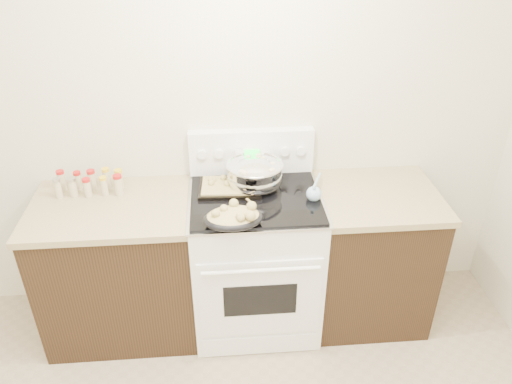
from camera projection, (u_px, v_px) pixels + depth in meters
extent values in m
cube|color=beige|center=(191.00, 109.00, 2.95)|extent=(4.00, 0.05, 2.70)
cube|color=black|center=(122.00, 270.00, 3.09)|extent=(0.90, 0.64, 0.88)
cube|color=brown|center=(111.00, 208.00, 2.85)|extent=(0.93, 0.67, 0.04)
cube|color=black|center=(368.00, 257.00, 3.20)|extent=(0.70, 0.64, 0.88)
cube|color=brown|center=(377.00, 196.00, 2.96)|extent=(0.73, 0.67, 0.04)
cube|color=white|center=(255.00, 262.00, 3.13)|extent=(0.76, 0.66, 0.92)
cube|color=white|center=(260.00, 299.00, 2.84)|extent=(0.70, 0.01, 0.55)
cube|color=black|center=(260.00, 300.00, 2.84)|extent=(0.42, 0.01, 0.22)
cylinder|color=white|center=(261.00, 271.00, 2.68)|extent=(0.65, 0.02, 0.02)
cube|color=white|center=(260.00, 345.00, 3.04)|extent=(0.70, 0.01, 0.14)
cube|color=silver|center=(255.00, 198.00, 2.89)|extent=(0.78, 0.68, 0.01)
cube|color=black|center=(255.00, 197.00, 2.88)|extent=(0.74, 0.64, 0.01)
cube|color=white|center=(251.00, 151.00, 3.06)|extent=(0.76, 0.07, 0.28)
cylinder|color=white|center=(202.00, 155.00, 2.99)|extent=(0.06, 0.02, 0.06)
cylinder|color=white|center=(219.00, 154.00, 3.00)|extent=(0.06, 0.02, 0.06)
cylinder|color=white|center=(285.00, 152.00, 3.02)|extent=(0.06, 0.02, 0.06)
cylinder|color=white|center=(301.00, 151.00, 3.03)|extent=(0.06, 0.02, 0.06)
cube|color=#19E533|center=(252.00, 152.00, 3.01)|extent=(0.09, 0.00, 0.04)
cube|color=silver|center=(239.00, 153.00, 3.01)|extent=(0.05, 0.00, 0.05)
cube|color=silver|center=(265.00, 152.00, 3.02)|extent=(0.05, 0.00, 0.05)
ellipsoid|color=silver|center=(255.00, 176.00, 2.94)|extent=(0.38, 0.38, 0.20)
cylinder|color=silver|center=(255.00, 185.00, 2.97)|extent=(0.18, 0.18, 0.01)
torus|color=silver|center=(255.00, 165.00, 2.90)|extent=(0.34, 0.34, 0.02)
cylinder|color=silver|center=(255.00, 173.00, 2.93)|extent=(0.32, 0.32, 0.11)
cylinder|color=brown|center=(255.00, 166.00, 2.91)|extent=(0.30, 0.30, 0.00)
cube|color=beige|center=(253.00, 167.00, 2.88)|extent=(0.04, 0.04, 0.03)
cube|color=beige|center=(255.00, 164.00, 2.92)|extent=(0.03, 0.03, 0.02)
cube|color=beige|center=(244.00, 168.00, 2.87)|extent=(0.03, 0.03, 0.02)
cube|color=beige|center=(249.00, 157.00, 3.00)|extent=(0.03, 0.03, 0.02)
cube|color=beige|center=(271.00, 171.00, 2.84)|extent=(0.04, 0.04, 0.02)
cube|color=beige|center=(255.00, 161.00, 2.95)|extent=(0.03, 0.03, 0.02)
cube|color=beige|center=(257.00, 167.00, 2.89)|extent=(0.02, 0.02, 0.02)
cube|color=beige|center=(259.00, 156.00, 3.01)|extent=(0.04, 0.04, 0.03)
cube|color=beige|center=(258.00, 161.00, 2.95)|extent=(0.04, 0.04, 0.02)
cube|color=beige|center=(242.00, 173.00, 2.83)|extent=(0.04, 0.04, 0.03)
cube|color=beige|center=(266.00, 162.00, 2.94)|extent=(0.02, 0.02, 0.02)
cube|color=beige|center=(265.00, 166.00, 2.89)|extent=(0.04, 0.04, 0.02)
cube|color=beige|center=(272.00, 164.00, 2.92)|extent=(0.03, 0.03, 0.02)
cube|color=beige|center=(245.00, 174.00, 2.81)|extent=(0.04, 0.04, 0.03)
cube|color=beige|center=(272.00, 171.00, 2.85)|extent=(0.04, 0.04, 0.02)
cube|color=beige|center=(254.00, 164.00, 2.91)|extent=(0.02, 0.02, 0.02)
cube|color=beige|center=(263.00, 158.00, 2.98)|extent=(0.03, 0.03, 0.02)
ellipsoid|color=black|center=(233.00, 218.00, 2.61)|extent=(0.33, 0.24, 0.08)
ellipsoid|color=tan|center=(233.00, 216.00, 2.60)|extent=(0.30, 0.22, 0.06)
sphere|color=tan|center=(250.00, 216.00, 2.54)|extent=(0.06, 0.06, 0.06)
sphere|color=tan|center=(252.00, 206.00, 2.63)|extent=(0.05, 0.05, 0.05)
sphere|color=tan|center=(241.00, 218.00, 2.53)|extent=(0.05, 0.05, 0.05)
sphere|color=tan|center=(240.00, 216.00, 2.54)|extent=(0.05, 0.05, 0.05)
sphere|color=tan|center=(224.00, 209.00, 2.61)|extent=(0.04, 0.04, 0.04)
sphere|color=tan|center=(216.00, 214.00, 2.56)|extent=(0.04, 0.04, 0.04)
sphere|color=tan|center=(234.00, 203.00, 2.65)|extent=(0.05, 0.05, 0.05)
sphere|color=tan|center=(215.00, 213.00, 2.56)|extent=(0.04, 0.04, 0.04)
cube|color=black|center=(230.00, 188.00, 2.94)|extent=(0.38, 0.27, 0.02)
cube|color=tan|center=(230.00, 186.00, 2.93)|extent=(0.34, 0.24, 0.02)
sphere|color=tan|center=(214.00, 180.00, 2.96)|extent=(0.03, 0.03, 0.03)
sphere|color=tan|center=(242.00, 190.00, 2.87)|extent=(0.04, 0.04, 0.04)
sphere|color=tan|center=(224.00, 178.00, 2.98)|extent=(0.04, 0.04, 0.04)
sphere|color=tan|center=(229.00, 182.00, 2.95)|extent=(0.04, 0.04, 0.04)
sphere|color=tan|center=(251.00, 178.00, 2.98)|extent=(0.04, 0.04, 0.04)
sphere|color=tan|center=(211.00, 183.00, 2.93)|extent=(0.04, 0.04, 0.04)
sphere|color=tan|center=(242.00, 179.00, 2.98)|extent=(0.03, 0.03, 0.03)
sphere|color=tan|center=(228.00, 184.00, 2.92)|extent=(0.05, 0.05, 0.05)
sphere|color=tan|center=(210.00, 180.00, 2.97)|extent=(0.03, 0.03, 0.03)
sphere|color=tan|center=(248.00, 177.00, 3.00)|extent=(0.04, 0.04, 0.04)
cylinder|color=tan|center=(242.00, 195.00, 2.87)|extent=(0.14, 0.26, 0.01)
sphere|color=tan|center=(235.00, 204.00, 2.78)|extent=(0.04, 0.04, 0.04)
sphere|color=#8DB4D2|center=(314.00, 194.00, 2.83)|extent=(0.09, 0.09, 0.09)
cylinder|color=#8DB4D2|center=(317.00, 180.00, 2.91)|extent=(0.11, 0.27, 0.08)
cylinder|color=#BFB28C|center=(62.00, 182.00, 2.95)|extent=(0.04, 0.04, 0.11)
cylinder|color=#B21414|center=(60.00, 172.00, 2.92)|extent=(0.05, 0.05, 0.02)
cylinder|color=#BFB28C|center=(78.00, 181.00, 2.97)|extent=(0.04, 0.04, 0.09)
cylinder|color=#B21414|center=(77.00, 173.00, 2.94)|extent=(0.04, 0.04, 0.02)
cylinder|color=#BFB28C|center=(92.00, 181.00, 2.97)|extent=(0.05, 0.05, 0.11)
cylinder|color=#B21414|center=(91.00, 172.00, 2.93)|extent=(0.05, 0.05, 0.02)
cylinder|color=#BFB28C|center=(107.00, 179.00, 2.98)|extent=(0.04, 0.04, 0.11)
cylinder|color=gold|center=(105.00, 170.00, 2.95)|extent=(0.04, 0.04, 0.02)
cylinder|color=#BFB28C|center=(119.00, 180.00, 2.98)|extent=(0.05, 0.05, 0.10)
cylinder|color=gold|center=(118.00, 171.00, 2.95)|extent=(0.05, 0.05, 0.02)
cylinder|color=#BFB28C|center=(58.00, 190.00, 2.88)|extent=(0.04, 0.04, 0.11)
cylinder|color=#B2B2B7|center=(56.00, 180.00, 2.84)|extent=(0.04, 0.04, 0.02)
cylinder|color=#BFB28C|center=(73.00, 189.00, 2.90)|extent=(0.05, 0.05, 0.10)
cylinder|color=#B2B2B7|center=(71.00, 180.00, 2.87)|extent=(0.05, 0.05, 0.02)
cylinder|color=#BFB28C|center=(88.00, 189.00, 2.89)|extent=(0.04, 0.04, 0.10)
cylinder|color=#B21414|center=(86.00, 180.00, 2.86)|extent=(0.04, 0.04, 0.02)
cylinder|color=#BFB28C|center=(104.00, 187.00, 2.91)|extent=(0.04, 0.04, 0.10)
cylinder|color=gold|center=(103.00, 178.00, 2.87)|extent=(0.04, 0.04, 0.02)
cylinder|color=#BFB28C|center=(119.00, 186.00, 2.91)|extent=(0.05, 0.05, 0.11)
cylinder|color=#B21414|center=(117.00, 177.00, 2.87)|extent=(0.05, 0.05, 0.02)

